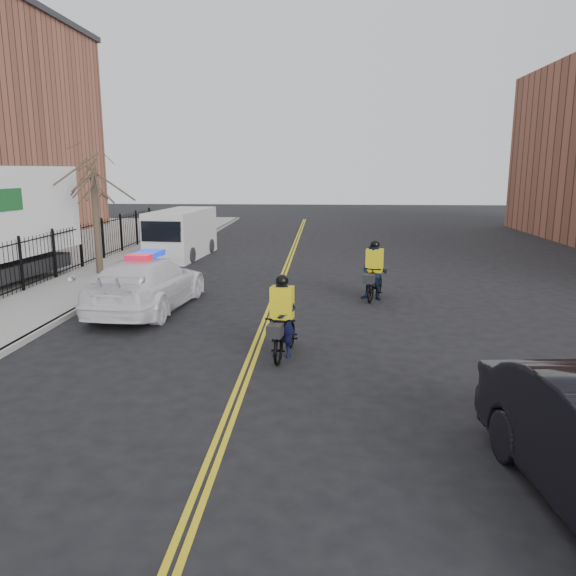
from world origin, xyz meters
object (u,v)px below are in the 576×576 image
(police_cruiser, at_px, (147,284))
(cargo_van, at_px, (181,235))
(cyclist_far, at_px, (374,276))
(cyclist_near, at_px, (282,328))

(police_cruiser, xyz_separation_m, cargo_van, (-1.65, 10.81, 0.32))
(police_cruiser, relative_size, cargo_van, 1.02)
(cyclist_far, bearing_deg, cyclist_near, -95.48)
(cargo_van, bearing_deg, police_cruiser, -76.65)
(cargo_van, bearing_deg, cyclist_far, -40.29)
(cyclist_near, xyz_separation_m, cyclist_far, (2.69, 6.13, 0.12))
(cyclist_near, bearing_deg, police_cruiser, 146.28)
(police_cruiser, bearing_deg, cyclist_near, 141.79)
(cyclist_near, height_order, cyclist_far, cyclist_far)
(police_cruiser, height_order, cargo_van, cargo_van)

